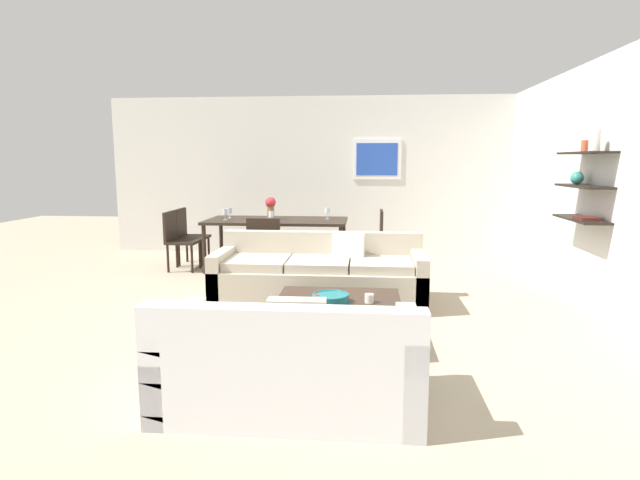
# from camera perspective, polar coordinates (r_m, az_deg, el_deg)

# --- Properties ---
(ground_plane) EXTENTS (18.00, 18.00, 0.00)m
(ground_plane) POSITION_cam_1_polar(r_m,az_deg,el_deg) (5.68, -0.83, -7.80)
(ground_plane) COLOR tan
(back_wall_unit) EXTENTS (8.40, 0.09, 2.70)m
(back_wall_unit) POSITION_cam_1_polar(r_m,az_deg,el_deg) (8.95, 3.45, 7.05)
(back_wall_unit) COLOR silver
(back_wall_unit) RESTS_ON ground
(right_wall_shelf_unit) EXTENTS (0.34, 8.20, 2.70)m
(right_wall_shelf_unit) POSITION_cam_1_polar(r_m,az_deg,el_deg) (6.50, 27.47, 5.41)
(right_wall_shelf_unit) COLOR silver
(right_wall_shelf_unit) RESTS_ON ground
(sofa_beige) EXTENTS (2.38, 0.90, 0.78)m
(sofa_beige) POSITION_cam_1_polar(r_m,az_deg,el_deg) (5.93, -0.02, -4.18)
(sofa_beige) COLOR #B2A893
(sofa_beige) RESTS_ON ground
(loveseat_white) EXTENTS (1.70, 0.90, 0.78)m
(loveseat_white) POSITION_cam_1_polar(r_m,az_deg,el_deg) (3.50, -3.29, -13.57)
(loveseat_white) COLOR white
(loveseat_white) RESTS_ON ground
(coffee_table) EXTENTS (1.12, 0.99, 0.38)m
(coffee_table) POSITION_cam_1_polar(r_m,az_deg,el_deg) (4.70, 1.99, -8.95)
(coffee_table) COLOR #38281E
(coffee_table) RESTS_ON ground
(decorative_bowl) EXTENTS (0.33, 0.33, 0.07)m
(decorative_bowl) POSITION_cam_1_polar(r_m,az_deg,el_deg) (4.59, 1.19, -6.38)
(decorative_bowl) COLOR #19666B
(decorative_bowl) RESTS_ON coffee_table
(candle_jar) EXTENTS (0.08, 0.08, 0.08)m
(candle_jar) POSITION_cam_1_polar(r_m,az_deg,el_deg) (4.59, 5.46, -6.44)
(candle_jar) COLOR silver
(candle_jar) RESTS_ON coffee_table
(apple_on_coffee_table) EXTENTS (0.08, 0.08, 0.08)m
(apple_on_coffee_table) POSITION_cam_1_polar(r_m,az_deg,el_deg) (4.57, -0.38, -6.48)
(apple_on_coffee_table) COLOR red
(apple_on_coffee_table) RESTS_ON coffee_table
(dining_table) EXTENTS (2.08, 1.00, 0.75)m
(dining_table) POSITION_cam_1_polar(r_m,az_deg,el_deg) (7.74, -4.80, 1.83)
(dining_table) COLOR black
(dining_table) RESTS_ON ground
(dining_chair_left_far) EXTENTS (0.44, 0.44, 0.88)m
(dining_chair_left_far) POSITION_cam_1_polar(r_m,az_deg,el_deg) (8.34, -14.37, 0.81)
(dining_chair_left_far) COLOR black
(dining_chair_left_far) RESTS_ON ground
(dining_chair_foot) EXTENTS (0.44, 0.44, 0.88)m
(dining_chair_foot) POSITION_cam_1_polar(r_m,az_deg,el_deg) (6.88, -6.07, -0.61)
(dining_chair_foot) COLOR black
(dining_chair_foot) RESTS_ON ground
(dining_chair_left_near) EXTENTS (0.44, 0.44, 0.88)m
(dining_chair_left_near) POSITION_cam_1_polar(r_m,az_deg,el_deg) (7.93, -15.45, 0.36)
(dining_chair_left_near) COLOR black
(dining_chair_left_near) RESTS_ON ground
(dining_chair_right_far) EXTENTS (0.44, 0.44, 0.88)m
(dining_chair_right_far) POSITION_cam_1_polar(r_m,az_deg,el_deg) (7.87, 5.95, 0.58)
(dining_chair_right_far) COLOR black
(dining_chair_right_far) RESTS_ON ground
(wine_glass_foot) EXTENTS (0.07, 0.07, 0.17)m
(wine_glass_foot) POSITION_cam_1_polar(r_m,az_deg,el_deg) (7.29, -5.41, 2.80)
(wine_glass_foot) COLOR silver
(wine_glass_foot) RESTS_ON dining_table
(wine_glass_right_far) EXTENTS (0.08, 0.08, 0.17)m
(wine_glass_right_far) POSITION_cam_1_polar(r_m,az_deg,el_deg) (7.75, 0.81, 3.23)
(wine_glass_right_far) COLOR silver
(wine_glass_right_far) RESTS_ON dining_table
(wine_glass_left_near) EXTENTS (0.07, 0.07, 0.17)m
(wine_glass_left_near) POSITION_cam_1_polar(r_m,az_deg,el_deg) (7.76, -10.44, 3.03)
(wine_glass_left_near) COLOR silver
(wine_glass_left_near) RESTS_ON dining_table
(wine_glass_left_far) EXTENTS (0.08, 0.08, 0.16)m
(wine_glass_left_far) POSITION_cam_1_polar(r_m,az_deg,el_deg) (8.00, -9.97, 3.19)
(wine_glass_left_far) COLOR silver
(wine_glass_left_far) RESTS_ON dining_table
(centerpiece_vase) EXTENTS (0.16, 0.16, 0.33)m
(centerpiece_vase) POSITION_cam_1_polar(r_m,az_deg,el_deg) (7.75, -5.48, 3.78)
(centerpiece_vase) COLOR olive
(centerpiece_vase) RESTS_ON dining_table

